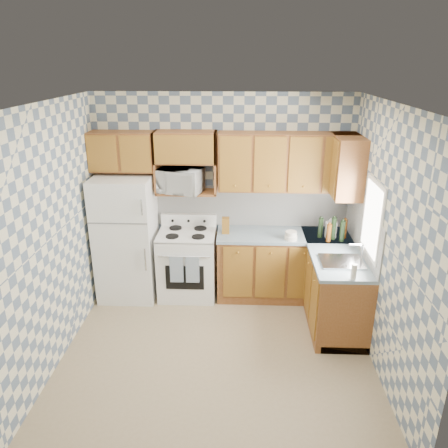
{
  "coord_description": "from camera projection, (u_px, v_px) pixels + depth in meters",
  "views": [
    {
      "loc": [
        0.25,
        -4.08,
        3.09
      ],
      "look_at": [
        0.05,
        0.75,
        1.25
      ],
      "focal_mm": 35.0,
      "sensor_mm": 36.0,
      "label": 1
    }
  ],
  "objects": [
    {
      "name": "dish_towel_right",
      "position": [
        193.0,
        270.0,
        5.6
      ],
      "size": [
        0.17,
        0.02,
        0.36
      ],
      "primitive_type": "cube",
      "color": "navy",
      "rests_on": "stove_body"
    },
    {
      "name": "stove_body",
      "position": [
        188.0,
        264.0,
        5.96
      ],
      "size": [
        0.76,
        0.65,
        0.9
      ],
      "primitive_type": "cube",
      "color": "white",
      "rests_on": "floor"
    },
    {
      "name": "bottle_3",
      "position": [
        329.0,
        233.0,
        5.48
      ],
      "size": [
        0.06,
        0.06,
        0.23
      ],
      "primitive_type": "cylinder",
      "color": "#592D0D",
      "rests_on": "countertop_back"
    },
    {
      "name": "food_containers",
      "position": [
        291.0,
        236.0,
        5.56
      ],
      "size": [
        0.16,
        0.16,
        0.11
      ],
      "primitive_type": null,
      "color": "silver",
      "rests_on": "countertop_back"
    },
    {
      "name": "microwave_shelf",
      "position": [
        187.0,
        192.0,
        5.76
      ],
      "size": [
        0.8,
        0.33,
        0.03
      ],
      "primitive_type": "cube",
      "color": "brown",
      "rests_on": "back_wall"
    },
    {
      "name": "bottle_0",
      "position": [
        333.0,
        229.0,
        5.54
      ],
      "size": [
        0.06,
        0.06,
        0.29
      ],
      "primitive_type": "cylinder",
      "color": "black",
      "rests_on": "countertop_back"
    },
    {
      "name": "backsplash_back",
      "position": [
        252.0,
        206.0,
        5.96
      ],
      "size": [
        2.6,
        0.02,
        0.56
      ],
      "primitive_type": "cube",
      "color": "white",
      "rests_on": "back_wall"
    },
    {
      "name": "bottle_2",
      "position": [
        344.0,
        229.0,
        5.58
      ],
      "size": [
        0.06,
        0.06,
        0.25
      ],
      "primitive_type": "cylinder",
      "color": "#592D0D",
      "rests_on": "countertop_back"
    },
    {
      "name": "base_cabinets_back",
      "position": [
        282.0,
        266.0,
        5.94
      ],
      "size": [
        1.75,
        0.6,
        0.88
      ],
      "primitive_type": "cube",
      "color": "brown",
      "rests_on": "floor"
    },
    {
      "name": "upper_cabinets_back",
      "position": [
        287.0,
        162.0,
        5.56
      ],
      "size": [
        1.75,
        0.33,
        0.74
      ],
      "primitive_type": "cube",
      "color": "brown",
      "rests_on": "back_wall"
    },
    {
      "name": "refrigerator",
      "position": [
        127.0,
        238.0,
        5.83
      ],
      "size": [
        0.75,
        0.7,
        1.68
      ],
      "primitive_type": "cube",
      "color": "white",
      "rests_on": "floor"
    },
    {
      "name": "backsplash_right",
      "position": [
        362.0,
        228.0,
        5.17
      ],
      "size": [
        0.02,
        1.6,
        0.56
      ],
      "primitive_type": "cube",
      "color": "white",
      "rests_on": "right_wall"
    },
    {
      "name": "soap_bottle",
      "position": [
        354.0,
        272.0,
        4.55
      ],
      "size": [
        0.06,
        0.06,
        0.17
      ],
      "primitive_type": "cylinder",
      "color": "silver",
      "rests_on": "countertop_right"
    },
    {
      "name": "microwave",
      "position": [
        180.0,
        181.0,
        5.65
      ],
      "size": [
        0.64,
        0.51,
        0.31
      ],
      "primitive_type": "imported",
      "rotation": [
        0.0,
        0.0,
        -0.24
      ],
      "color": "white",
      "rests_on": "microwave_shelf"
    },
    {
      "name": "upper_cabinets_fridge",
      "position": [
        122.0,
        151.0,
        5.6
      ],
      "size": [
        0.82,
        0.33,
        0.5
      ],
      "primitive_type": "cube",
      "color": "brown",
      "rests_on": "back_wall"
    },
    {
      "name": "cooktop",
      "position": [
        187.0,
        234.0,
        5.8
      ],
      "size": [
        0.76,
        0.65,
        0.02
      ],
      "primitive_type": "cube",
      "color": "silver",
      "rests_on": "stove_body"
    },
    {
      "name": "countertop_back",
      "position": [
        284.0,
        235.0,
        5.77
      ],
      "size": [
        1.77,
        0.63,
        0.04
      ],
      "primitive_type": "cube",
      "color": "slate",
      "rests_on": "base_cabinets_back"
    },
    {
      "name": "bottle_1",
      "position": [
        342.0,
        231.0,
        5.48
      ],
      "size": [
        0.06,
        0.06,
        0.27
      ],
      "primitive_type": "cylinder",
      "color": "black",
      "rests_on": "countertop_back"
    },
    {
      "name": "base_cabinets_right",
      "position": [
        332.0,
        285.0,
        5.45
      ],
      "size": [
        0.6,
        1.6,
        0.88
      ],
      "primitive_type": "cube",
      "color": "brown",
      "rests_on": "floor"
    },
    {
      "name": "sink",
      "position": [
        342.0,
        262.0,
        4.95
      ],
      "size": [
        0.48,
        0.4,
        0.03
      ],
      "primitive_type": "cube",
      "color": "#B7B7BC",
      "rests_on": "countertop_right"
    },
    {
      "name": "right_wall",
      "position": [
        385.0,
        244.0,
        4.37
      ],
      "size": [
        0.02,
        3.2,
        2.7
      ],
      "primitive_type": "cube",
      "color": "slate",
      "rests_on": "ground"
    },
    {
      "name": "backguard",
      "position": [
        189.0,
        220.0,
        6.02
      ],
      "size": [
        0.76,
        0.08,
        0.17
      ],
      "primitive_type": "cube",
      "color": "white",
      "rests_on": "cooktop"
    },
    {
      "name": "window",
      "position": [
        373.0,
        219.0,
        4.75
      ],
      "size": [
        0.02,
        0.66,
        0.86
      ],
      "primitive_type": "cube",
      "color": "silver",
      "rests_on": "right_wall"
    },
    {
      "name": "electric_kettle",
      "position": [
        331.0,
        230.0,
        5.63
      ],
      "size": [
        0.16,
        0.16,
        0.2
      ],
      "primitive_type": "cylinder",
      "color": "white",
      "rests_on": "countertop_back"
    },
    {
      "name": "back_wall",
      "position": [
        223.0,
        195.0,
        5.93
      ],
      "size": [
        3.4,
        0.02,
        2.7
      ],
      "primitive_type": "cube",
      "color": "slate",
      "rests_on": "ground"
    },
    {
      "name": "bottle_4",
      "position": [
        321.0,
        228.0,
        5.61
      ],
      "size": [
        0.06,
        0.06,
        0.26
      ],
      "primitive_type": "cylinder",
      "color": "black",
      "rests_on": "countertop_back"
    },
    {
      "name": "upper_cabinets_right",
      "position": [
        346.0,
        166.0,
        5.36
      ],
      "size": [
        0.33,
        0.7,
        0.74
      ],
      "primitive_type": "cube",
      "color": "brown",
      "rests_on": "right_wall"
    },
    {
      "name": "countertop_right",
      "position": [
        335.0,
        251.0,
        5.29
      ],
      "size": [
        0.63,
        1.6,
        0.04
      ],
      "primitive_type": "cube",
      "color": "slate",
      "rests_on": "base_cabinets_right"
    },
    {
      "name": "dish_towel_left",
      "position": [
        177.0,
        269.0,
        5.61
      ],
      "size": [
        0.17,
        0.02,
        0.36
      ],
      "primitive_type": "cube",
      "color": "navy",
      "rests_on": "stove_body"
    },
    {
      "name": "floor",
      "position": [
        217.0,
        351.0,
        4.91
      ],
      "size": [
        3.4,
        3.4,
        0.0
      ],
      "primitive_type": "plane",
      "color": "#8C7856",
      "rests_on": "ground"
    },
    {
      "name": "knife_block",
      "position": [
        226.0,
        225.0,
        5.75
      ],
      "size": [
        0.1,
        0.1,
        0.21
      ],
      "primitive_type": "cube",
      "rotation": [
        0.0,
        0.0,
        0.02
      ],
      "color": "brown",
      "rests_on": "countertop_back"
    }
  ]
}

